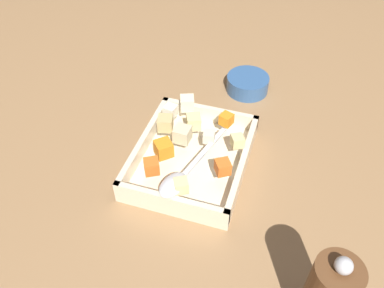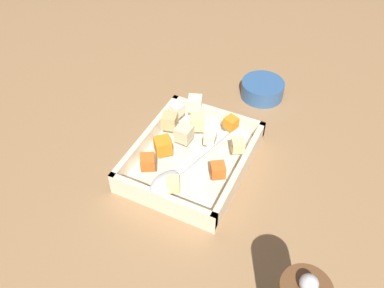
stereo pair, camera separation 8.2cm
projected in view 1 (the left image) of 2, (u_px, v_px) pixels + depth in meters
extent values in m
plane|color=#936D47|center=(200.00, 161.00, 0.87)|extent=(4.00, 4.00, 0.00)
cube|color=beige|center=(192.00, 162.00, 0.86)|extent=(0.28, 0.23, 0.01)
cube|color=beige|center=(242.00, 165.00, 0.82)|extent=(0.28, 0.01, 0.04)
cube|color=beige|center=(144.00, 143.00, 0.86)|extent=(0.28, 0.01, 0.04)
cube|color=beige|center=(170.00, 203.00, 0.75)|extent=(0.01, 0.23, 0.04)
cube|color=beige|center=(209.00, 114.00, 0.93)|extent=(0.01, 0.23, 0.04)
cube|color=orange|center=(152.00, 166.00, 0.77)|extent=(0.04, 0.04, 0.03)
cube|color=orange|center=(164.00, 149.00, 0.80)|extent=(0.05, 0.05, 0.03)
cube|color=orange|center=(223.00, 167.00, 0.77)|extent=(0.04, 0.04, 0.03)
cube|color=orange|center=(226.00, 119.00, 0.87)|extent=(0.03, 0.03, 0.03)
cube|color=tan|center=(165.00, 123.00, 0.86)|extent=(0.04, 0.04, 0.03)
cube|color=#E0CC89|center=(182.00, 186.00, 0.74)|extent=(0.03, 0.03, 0.03)
cube|color=beige|center=(182.00, 136.00, 0.83)|extent=(0.03, 0.03, 0.03)
cube|color=#E0CC89|center=(194.00, 122.00, 0.86)|extent=(0.04, 0.04, 0.03)
cube|color=beige|center=(187.00, 103.00, 0.91)|extent=(0.04, 0.04, 0.03)
cube|color=#E0CC89|center=(237.00, 141.00, 0.82)|extent=(0.03, 0.03, 0.02)
cube|color=beige|center=(209.00, 136.00, 0.83)|extent=(0.03, 0.03, 0.02)
cube|color=silver|center=(170.00, 111.00, 0.89)|extent=(0.03, 0.03, 0.03)
ellipsoid|color=silver|center=(173.00, 185.00, 0.74)|extent=(0.08, 0.06, 0.02)
cube|color=silver|center=(205.00, 151.00, 0.82)|extent=(0.16, 0.05, 0.01)
sphere|color=#B7B7BC|center=(344.00, 266.00, 0.50)|extent=(0.02, 0.02, 0.02)
cylinder|color=#33598C|center=(248.00, 84.00, 1.04)|extent=(0.11, 0.11, 0.04)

